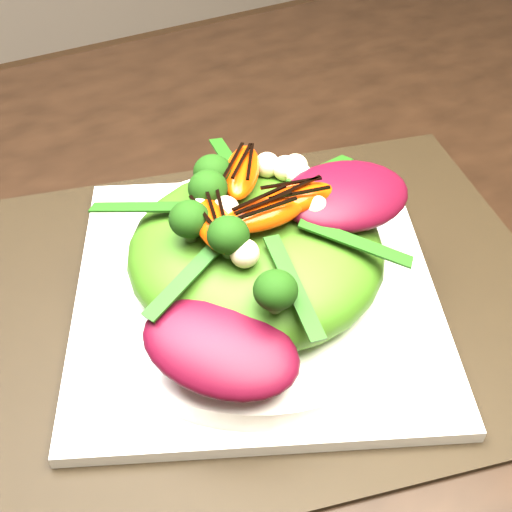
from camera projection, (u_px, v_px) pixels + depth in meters
name	position (u px, v px, depth m)	size (l,w,h in m)	color
dining_table	(170.00, 342.00, 0.52)	(1.60, 0.90, 0.75)	black
placemat	(256.00, 299.00, 0.53)	(0.46, 0.35, 0.00)	black
plate_base	(256.00, 293.00, 0.52)	(0.27, 0.27, 0.01)	silver
salad_bowl	(256.00, 280.00, 0.51)	(0.25, 0.25, 0.02)	white
lettuce_mound	(256.00, 252.00, 0.49)	(0.18, 0.18, 0.06)	#386613
radicchio_leaf	(347.00, 196.00, 0.49)	(0.10, 0.07, 0.02)	#410615
orange_segment	(214.00, 200.00, 0.47)	(0.06, 0.02, 0.02)	#F13403
broccoli_floret	(165.00, 207.00, 0.46)	(0.04, 0.04, 0.04)	black
macadamia_nut	(331.00, 250.00, 0.44)	(0.02, 0.02, 0.02)	beige
balsamic_drizzle	(213.00, 190.00, 0.47)	(0.05, 0.00, 0.00)	black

